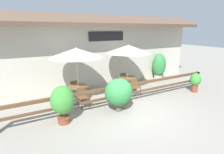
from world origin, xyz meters
TOP-DOWN VIEW (x-y plane):
  - ground_plane at (0.00, 0.00)m, footprint 60.00×60.00m
  - building_facade at (0.00, 4.10)m, footprint 14.28×1.49m
  - patio_railing at (0.00, 1.05)m, footprint 10.40×0.14m
  - patio_umbrella_near at (-1.79, 2.45)m, footprint 2.48×2.48m
  - dining_table_near at (-1.79, 2.45)m, footprint 0.96×0.96m
  - chair_near_streetside at (-1.82, 1.74)m, footprint 0.47×0.47m
  - chair_near_wallside at (-1.83, 3.16)m, footprint 0.49×0.49m
  - patio_umbrella_middle at (1.15, 2.58)m, footprint 2.48×2.48m
  - dining_table_middle at (1.15, 2.58)m, footprint 0.96×0.96m
  - chair_middle_streetside at (1.13, 1.83)m, footprint 0.43×0.43m
  - chair_middle_wallside at (1.24, 3.34)m, footprint 0.46×0.46m
  - potted_plant_broad_leaf at (4.30, 0.56)m, footprint 0.62×0.56m
  - potted_plant_small_flowering at (-2.94, 0.70)m, footprint 0.86×0.78m
  - potted_plant_corner_fern at (-0.62, 0.59)m, footprint 1.21×1.09m
  - potted_plant_entrance_palm at (4.41, 3.55)m, footprint 0.97×0.87m

SIDE VIEW (x-z plane):
  - ground_plane at x=0.00m, z-range 0.00..0.00m
  - chair_near_streetside at x=-1.82m, z-range 0.06..0.93m
  - chair_near_wallside at x=-1.83m, z-range 0.06..0.93m
  - chair_middle_streetside at x=1.13m, z-range 0.06..0.93m
  - chair_middle_wallside at x=1.24m, z-range 0.06..0.93m
  - dining_table_near at x=-1.79m, z-range 0.23..1.00m
  - dining_table_middle at x=1.15m, z-range 0.23..1.00m
  - potted_plant_broad_leaf at x=4.30m, z-range 0.10..1.17m
  - patio_railing at x=0.00m, z-range 0.22..1.17m
  - potted_plant_corner_fern at x=-0.62m, z-range 0.12..1.55m
  - potted_plant_small_flowering at x=-2.94m, z-range 0.13..1.59m
  - potted_plant_entrance_palm at x=4.41m, z-range 0.02..1.81m
  - building_facade at x=0.00m, z-range 0.05..4.28m
  - patio_umbrella_near at x=-1.79m, z-range 1.06..3.67m
  - patio_umbrella_middle at x=1.15m, z-range 1.06..3.67m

